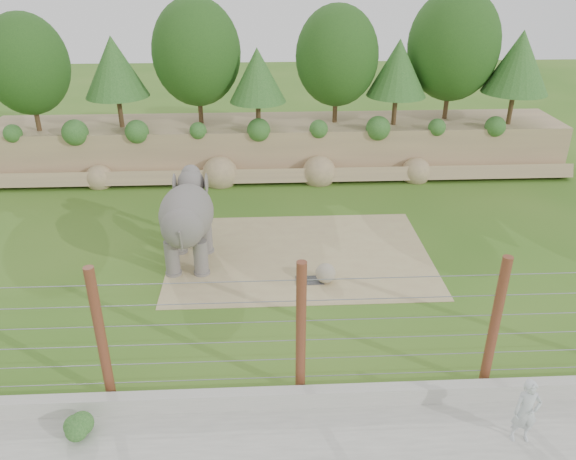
{
  "coord_description": "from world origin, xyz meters",
  "views": [
    {
      "loc": [
        -0.91,
        -16.02,
        10.63
      ],
      "look_at": [
        0.0,
        2.0,
        1.6
      ],
      "focal_mm": 35.0,
      "sensor_mm": 36.0,
      "label": 1
    }
  ],
  "objects_px": {
    "stone_ball": "(326,273)",
    "zookeeper": "(526,411)",
    "barrier_fence": "(301,331)",
    "elephant": "(188,225)"
  },
  "relations": [
    {
      "from": "stone_ball",
      "to": "zookeeper",
      "type": "distance_m",
      "value": 8.36
    },
    {
      "from": "barrier_fence",
      "to": "zookeeper",
      "type": "bearing_deg",
      "value": -20.21
    },
    {
      "from": "elephant",
      "to": "barrier_fence",
      "type": "relative_size",
      "value": 0.19
    },
    {
      "from": "barrier_fence",
      "to": "zookeeper",
      "type": "distance_m",
      "value": 5.65
    },
    {
      "from": "elephant",
      "to": "stone_ball",
      "type": "bearing_deg",
      "value": -17.48
    },
    {
      "from": "barrier_fence",
      "to": "zookeeper",
      "type": "xyz_separation_m",
      "value": [
        5.2,
        -1.91,
        -1.11
      ]
    },
    {
      "from": "zookeeper",
      "to": "elephant",
      "type": "bearing_deg",
      "value": 137.04
    },
    {
      "from": "barrier_fence",
      "to": "zookeeper",
      "type": "height_order",
      "value": "barrier_fence"
    },
    {
      "from": "stone_ball",
      "to": "barrier_fence",
      "type": "xyz_separation_m",
      "value": [
        -1.28,
        -5.46,
        1.62
      ]
    },
    {
      "from": "barrier_fence",
      "to": "stone_ball",
      "type": "bearing_deg",
      "value": 76.8
    }
  ]
}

